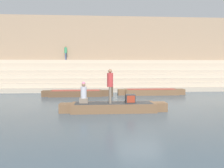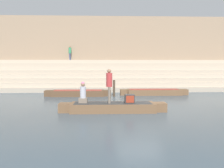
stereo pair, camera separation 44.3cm
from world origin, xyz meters
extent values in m
plane|color=#3D4C56|center=(0.00, 0.00, 0.00)|extent=(120.00, 120.00, 0.00)
cube|color=tan|center=(0.00, 10.95, 0.19)|extent=(36.00, 6.39, 0.39)
cube|color=#B2A28D|center=(0.00, 11.35, 0.58)|extent=(36.00, 5.59, 0.39)
cube|color=tan|center=(0.00, 11.75, 0.97)|extent=(36.00, 4.79, 0.39)
cube|color=#B2A28D|center=(0.00, 12.15, 1.36)|extent=(36.00, 3.99, 0.39)
cube|color=tan|center=(0.00, 12.54, 1.75)|extent=(36.00, 3.19, 0.39)
cube|color=#B2A28D|center=(0.00, 12.94, 2.14)|extent=(36.00, 2.40, 0.39)
cube|color=tan|center=(0.00, 13.34, 2.53)|extent=(36.00, 1.60, 0.39)
cube|color=#B2A28D|center=(0.00, 13.74, 2.92)|extent=(36.00, 0.80, 0.39)
cube|color=#937A60|center=(0.00, 14.74, 4.14)|extent=(34.20, 1.20, 8.28)
cube|color=brown|center=(0.00, 14.12, 0.30)|extent=(34.20, 0.12, 0.60)
cube|color=brown|center=(-1.55, -0.64, 0.23)|extent=(4.39, 1.16, 0.47)
cube|color=#2D2D2D|center=(-1.55, -0.64, 0.44)|extent=(4.04, 1.06, 0.05)
cube|color=brown|center=(0.96, -0.64, 0.23)|extent=(0.62, 0.64, 0.47)
cube|color=brown|center=(-4.05, -0.64, 0.23)|extent=(0.62, 0.64, 0.47)
cylinder|color=olive|center=(-2.21, 0.04, 0.37)|extent=(2.95, 0.04, 0.04)
cylinder|color=#756656|center=(-1.74, -0.61, 0.90)|extent=(0.13, 0.13, 0.86)
cylinder|color=#756656|center=(-1.74, -0.78, 0.90)|extent=(0.13, 0.13, 0.86)
cylinder|color=#B23333|center=(-1.74, -0.69, 1.69)|extent=(0.31, 0.31, 0.72)
sphere|color=#8C664C|center=(-1.74, -0.69, 2.15)|extent=(0.20, 0.20, 0.20)
cube|color=#756656|center=(-3.12, -0.52, 0.59)|extent=(0.44, 0.35, 0.25)
cylinder|color=#B2B2BC|center=(-3.12, -0.52, 1.02)|extent=(0.31, 0.31, 0.61)
sphere|color=#8C664C|center=(-3.12, -0.52, 1.43)|extent=(0.20, 0.20, 0.20)
sphere|color=pink|center=(-3.12, -0.52, 1.50)|extent=(0.17, 0.17, 0.17)
cube|color=#2D2D2D|center=(-0.66, -0.62, 0.69)|extent=(0.50, 0.46, 0.44)
cube|color=#99331E|center=(-0.66, -0.85, 0.69)|extent=(0.42, 0.02, 0.36)
cube|color=brown|center=(-4.10, 5.52, 0.23)|extent=(4.12, 1.19, 0.47)
cube|color=#993328|center=(-4.10, 5.52, 0.44)|extent=(3.79, 1.09, 0.05)
cube|color=brown|center=(-1.75, 5.52, 0.23)|extent=(0.58, 0.65, 0.47)
cube|color=brown|center=(-6.45, 5.52, 0.23)|extent=(0.58, 0.65, 0.47)
cube|color=brown|center=(2.15, 5.99, 0.23)|extent=(4.41, 1.19, 0.47)
cube|color=#993328|center=(2.15, 5.99, 0.44)|extent=(4.05, 1.09, 0.05)
cube|color=brown|center=(4.66, 5.99, 0.23)|extent=(0.62, 0.65, 0.47)
cube|color=brown|center=(-0.36, 5.99, 0.23)|extent=(0.62, 0.65, 0.47)
cylinder|color=#473828|center=(-1.22, 5.12, 0.65)|extent=(0.18, 0.18, 1.31)
cylinder|color=#3D4C75|center=(-5.97, 13.83, 3.51)|extent=(0.13, 0.13, 0.78)
cylinder|color=#3D4C75|center=(-5.97, 13.66, 3.51)|extent=(0.13, 0.13, 0.78)
cylinder|color=#338456|center=(-5.97, 13.74, 4.22)|extent=(0.32, 0.32, 0.65)
sphere|color=#8C664C|center=(-5.97, 13.74, 4.64)|extent=(0.18, 0.18, 0.18)
camera|label=1|loc=(-2.44, -11.95, 2.40)|focal=35.00mm
camera|label=2|loc=(-2.00, -11.97, 2.40)|focal=35.00mm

